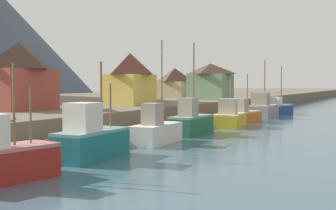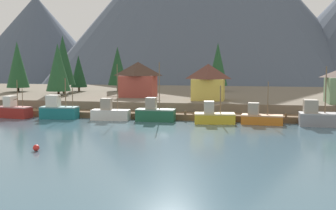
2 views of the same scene
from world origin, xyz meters
name	(u,v)px [view 2 (image 2 of 2)]	position (x,y,z in m)	size (l,w,h in m)	color
ground_plane	(181,110)	(0.00, 20.00, -0.50)	(400.00, 400.00, 1.00)	#3D5B6B
dock	(164,116)	(0.00, 1.99, 0.50)	(80.00, 4.00, 1.60)	brown
shoreline_bank	(189,97)	(0.00, 32.00, 1.25)	(400.00, 56.00, 2.50)	#665B4C
mountain_west_peak	(37,38)	(-101.31, 148.69, 22.70)	(77.31, 77.31, 45.39)	#475160
fishing_boat_red	(14,110)	(-25.80, -1.79, 1.28)	(6.33, 3.36, 6.49)	maroon
fishing_boat_teal	(58,110)	(-17.62, -1.51, 1.43)	(6.36, 2.76, 6.91)	#196B70
fishing_boat_white	(110,113)	(-8.37, -1.52, 1.14)	(6.38, 2.77, 9.25)	silver
fishing_boat_green	(155,113)	(-0.75, -1.39, 1.27)	(6.28, 2.53, 9.58)	#1E5B3D
fishing_boat_yellow	(214,116)	(8.86, -2.09, 1.11)	(6.59, 3.81, 5.93)	gold
fishing_boat_orange	(261,118)	(16.09, -1.63, 1.02)	(6.43, 3.03, 6.62)	#CC6B1E
fishing_boat_grey	(319,117)	(24.65, -1.77, 1.39)	(6.28, 3.23, 8.97)	gray
house_yellow	(208,82)	(6.62, 10.81, 5.96)	(6.20, 4.92, 6.77)	gold
house_red	(138,79)	(-8.10, 15.27, 6.15)	(7.33, 5.11, 7.13)	#9E4238
conifer_near_left	(63,60)	(-27.42, 21.95, 10.03)	(5.32, 5.32, 13.10)	#4C3823
conifer_near_right	(218,64)	(6.34, 36.07, 9.11)	(4.68, 4.68, 11.84)	#4C3823
conifer_mid_left	(118,66)	(-17.81, 32.00, 8.65)	(4.78, 4.78, 10.84)	#4C3823
conifer_mid_right	(79,71)	(-26.87, 29.39, 7.38)	(4.01, 4.01, 8.76)	#4C3823
conifer_back_left	(18,65)	(-40.72, 25.33, 9.01)	(5.39, 5.39, 12.01)	#4C3823
conifer_back_right	(58,67)	(-25.51, 15.28, 8.51)	(5.11, 5.11, 11.00)	#4C3823
channel_buoy	(36,148)	(-8.06, -27.01, 0.35)	(0.70, 0.70, 0.70)	red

